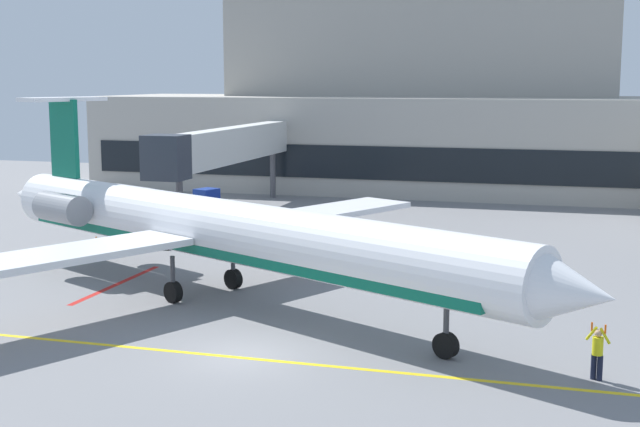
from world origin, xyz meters
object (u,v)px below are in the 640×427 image
Objects in this scene: marshaller at (597,352)px; pushback_tractor at (213,204)px; regional_jet at (216,230)px; baggage_tug at (211,230)px.

pushback_tractor is at bearing 132.41° from marshaller.
pushback_tractor is at bearing 113.73° from regional_jet.
regional_jet is 22.83m from pushback_tractor.
pushback_tractor is (-3.95, 9.43, -0.00)m from baggage_tug.
marshaller is at bearing -40.29° from baggage_tug.
baggage_tug is 27.12m from marshaller.
marshaller is (24.64, -26.97, 0.04)m from pushback_tractor.
baggage_tug reaches higher than pushback_tractor.
marshaller is (20.69, -17.54, 0.04)m from baggage_tug.
regional_jet is 10.06× the size of baggage_tug.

